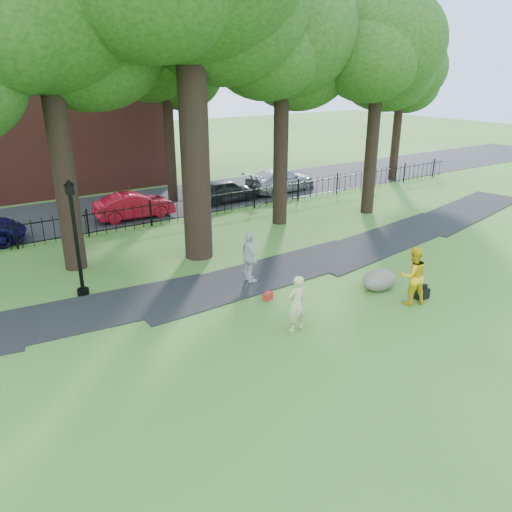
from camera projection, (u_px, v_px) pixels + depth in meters
ground at (308, 325)px, 14.83m from camera, size 120.00×120.00×0.00m
footpath at (262, 275)px, 18.39m from camera, size 36.07×3.85×0.03m
street at (123, 208)px, 27.31m from camera, size 80.00×7.00×0.02m
iron_fence at (151, 214)px, 23.98m from camera, size 44.00×0.04×1.20m
brick_building at (1, 90)px, 29.36m from camera, size 18.00×8.00×12.00m
tree_row at (186, 40)px, 18.78m from camera, size 26.82×7.96×12.42m
woman at (297, 303)px, 14.25m from camera, size 0.66×0.47×1.71m
man at (413, 276)px, 15.88m from camera, size 1.13×1.00×1.93m
pedestrian at (250, 258)px, 17.50m from camera, size 0.61×1.14×1.85m
boulder at (379, 278)px, 17.18m from camera, size 1.53×1.36×0.74m
lamppost at (76, 241)px, 16.14m from camera, size 0.39×0.39×3.92m
backpack at (422, 294)px, 16.49m from camera, size 0.47×0.30×0.34m
red_bag at (268, 296)px, 16.44m from camera, size 0.40×0.33×0.23m
red_sedan at (134, 206)px, 25.21m from camera, size 4.03×1.53×1.31m
grey_car at (225, 190)px, 28.31m from camera, size 3.97×1.73×1.33m
silver_car at (280, 180)px, 30.73m from camera, size 5.11×2.64×1.42m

